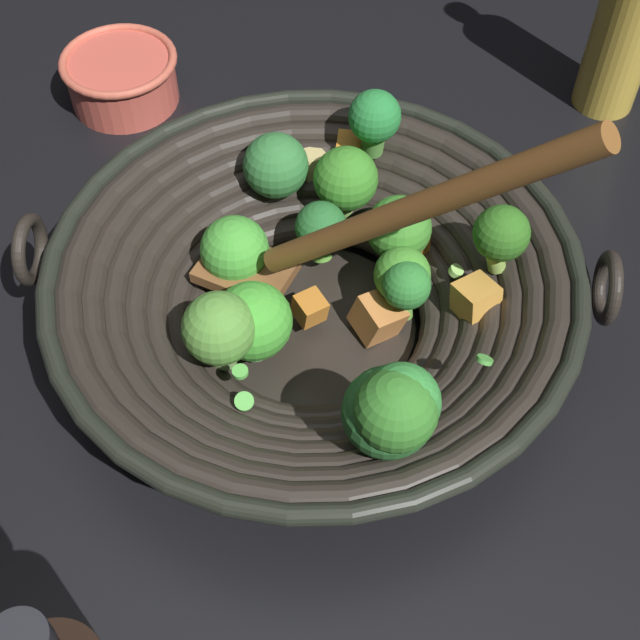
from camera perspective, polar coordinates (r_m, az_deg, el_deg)
The scene contains 4 objects.
ground_plane at distance 0.69m, azimuth -0.38°, elevation -0.69°, with size 4.00×4.00×0.00m, color black.
wok at distance 0.64m, azimuth -0.23°, elevation 2.12°, with size 0.39×0.39×0.27m.
cooking_oil_bottle at distance 0.86m, azimuth 19.66°, elevation 18.57°, with size 0.06×0.06×0.25m.
prep_bowl at distance 0.89m, azimuth -12.84°, elevation 15.22°, with size 0.11×0.11×0.05m.
Camera 1 is at (0.25, -0.32, 0.56)m, focal length 48.97 mm.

